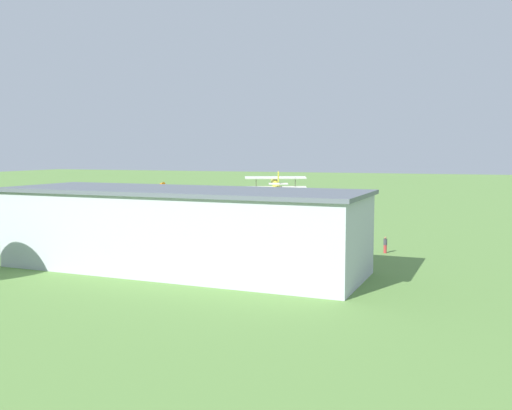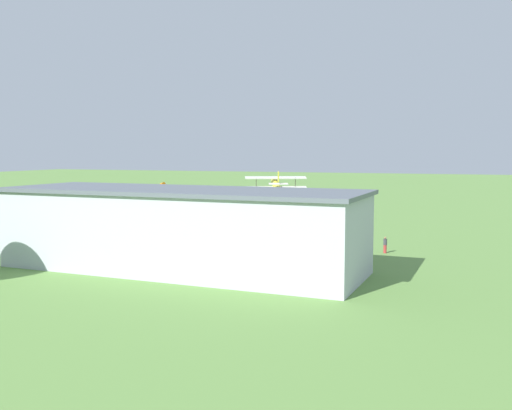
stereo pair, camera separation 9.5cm
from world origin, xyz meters
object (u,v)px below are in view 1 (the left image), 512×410
at_px(car_grey, 38,231).
at_px(person_watching_takeoff, 385,245).
at_px(car_blue, 95,234).
at_px(person_at_fence_line, 161,230).
at_px(biplane, 276,185).
at_px(person_crossing_taxiway, 123,228).
at_px(person_by_parked_cars, 186,232).
at_px(person_walking_on_apron, 370,252).
at_px(car_red, 10,227).
at_px(hangar, 182,229).
at_px(windsock, 162,186).

xyz_separation_m(car_grey, person_watching_takeoff, (-40.53, -4.09, -0.03)).
relative_size(car_blue, person_at_fence_line, 2.39).
bearing_deg(car_blue, person_at_fence_line, -133.39).
height_order(biplane, person_crossing_taxiway, biplane).
relative_size(person_by_parked_cars, person_walking_on_apron, 0.98).
bearing_deg(person_by_parked_cars, car_grey, 18.46).
relative_size(car_blue, person_watching_takeoff, 2.35).
relative_size(car_grey, person_watching_takeoff, 2.57).
height_order(person_crossing_taxiway, person_watching_takeoff, person_watching_takeoff).
bearing_deg(car_grey, car_red, -18.58).
bearing_deg(car_red, person_at_fence_line, -167.91).
bearing_deg(person_watching_takeoff, car_blue, 6.30).
distance_m(person_walking_on_apron, person_watching_takeoff, 4.70).
relative_size(hangar, windsock, 5.74).
xyz_separation_m(person_by_parked_cars, person_at_fence_line, (3.66, -0.59, 0.01)).
distance_m(biplane, car_blue, 27.05).
relative_size(car_grey, person_walking_on_apron, 2.58).
xyz_separation_m(car_grey, person_walking_on_apron, (-39.67, 0.53, -0.04)).
distance_m(person_by_parked_cars, person_watching_takeoff, 23.65).
height_order(person_by_parked_cars, windsock, windsock).
bearing_deg(car_red, person_by_parked_cars, -171.21).
xyz_separation_m(car_grey, person_crossing_taxiway, (-7.55, -6.73, -0.10)).
height_order(biplane, person_walking_on_apron, biplane).
bearing_deg(person_at_fence_line, car_grey, 25.20).
distance_m(person_walking_on_apron, person_at_fence_line, 27.26).
relative_size(car_blue, person_by_parked_cars, 2.41).
bearing_deg(hangar, person_watching_takeoff, -137.30).
bearing_deg(car_blue, hangar, 146.88).
distance_m(car_red, person_walking_on_apron, 45.92).
bearing_deg(person_at_fence_line, car_red, 12.09).
xyz_separation_m(biplane, person_at_fence_line, (9.53, 16.25, -4.83)).
distance_m(car_blue, person_crossing_taxiway, 6.25).
height_order(person_walking_on_apron, person_watching_takeoff, person_watching_takeoff).
distance_m(person_watching_takeoff, person_at_fence_line, 27.34).
bearing_deg(person_by_parked_cars, person_at_fence_line, -9.21).
height_order(biplane, car_blue, biplane).
relative_size(biplane, car_red, 1.87).
distance_m(person_by_parked_cars, person_crossing_taxiway, 9.44).
bearing_deg(biplane, person_at_fence_line, 59.62).
distance_m(car_blue, person_by_parked_cars, 10.47).
height_order(person_walking_on_apron, person_crossing_taxiway, person_walking_on_apron).
bearing_deg(biplane, person_by_parked_cars, 70.79).
xyz_separation_m(car_red, windsock, (-10.26, -21.09, 4.21)).
bearing_deg(person_watching_takeoff, person_crossing_taxiway, -4.57).
xyz_separation_m(car_blue, person_watching_takeoff, (-32.70, -3.61, -0.02)).
relative_size(car_red, windsock, 0.84).
distance_m(person_walking_on_apron, windsock, 42.96).
height_order(car_red, person_walking_on_apron, person_walking_on_apron).
xyz_separation_m(car_grey, car_red, (6.18, -2.08, -0.05)).
xyz_separation_m(biplane, car_blue, (14.97, 22.01, -4.79)).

